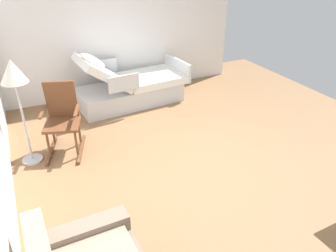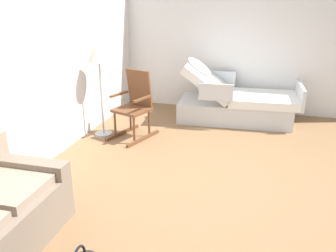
# 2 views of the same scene
# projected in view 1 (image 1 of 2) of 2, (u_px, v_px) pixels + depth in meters

# --- Properties ---
(ground_plane) EXTENTS (7.23, 7.23, 0.00)m
(ground_plane) POSITION_uv_depth(u_px,v_px,m) (191.00, 161.00, 4.80)
(ground_plane) COLOR olive
(side_wall) EXTENTS (0.10, 4.84, 2.70)m
(side_wall) POSITION_uv_depth(u_px,v_px,m) (120.00, 24.00, 6.49)
(side_wall) COLOR white
(side_wall) RESTS_ON ground
(hospital_bed) EXTENTS (1.13, 2.13, 1.14)m
(hospital_bed) POSITION_uv_depth(u_px,v_px,m) (130.00, 87.00, 6.41)
(hospital_bed) COLOR silver
(hospital_bed) RESTS_ON ground
(rocking_chair) EXTENTS (0.87, 0.69, 1.05)m
(rocking_chair) POSITION_uv_depth(u_px,v_px,m) (63.00, 119.00, 4.84)
(rocking_chair) COLOR brown
(rocking_chair) RESTS_ON ground
(floor_lamp) EXTENTS (0.34, 0.34, 1.48)m
(floor_lamp) POSITION_uv_depth(u_px,v_px,m) (14.00, 79.00, 4.22)
(floor_lamp) COLOR #B2B5BA
(floor_lamp) RESTS_ON ground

